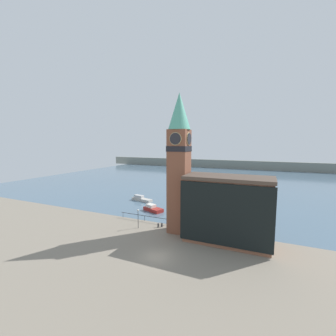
{
  "coord_description": "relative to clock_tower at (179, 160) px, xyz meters",
  "views": [
    {
      "loc": [
        13.21,
        -25.94,
        15.52
      ],
      "look_at": [
        -1.54,
        7.17,
        11.4
      ],
      "focal_mm": 24.0,
      "sensor_mm": 36.0,
      "label": 1
    }
  ],
  "objects": [
    {
      "name": "boat_far",
      "position": [
        -16.75,
        15.32,
        -12.13
      ],
      "size": [
        6.36,
        2.99,
        1.4
      ],
      "rotation": [
        0.0,
        0.0,
        -0.23
      ],
      "color": "#B7B2A8",
      "rests_on": "water"
    },
    {
      "name": "boat_near",
      "position": [
        -9.66,
        8.53,
        -12.1
      ],
      "size": [
        5.11,
        3.64,
        1.44
      ],
      "rotation": [
        0.0,
        0.0,
        -0.36
      ],
      "color": "maroon",
      "rests_on": "water"
    },
    {
      "name": "mooring_bollard_near",
      "position": [
        -3.58,
        0.61,
        -12.22
      ],
      "size": [
        0.31,
        0.31,
        0.77
      ],
      "color": "#2D2D33",
      "rests_on": "ground_plane"
    },
    {
      "name": "mooring_bollard_far",
      "position": [
        -4.1,
        0.1,
        -12.2
      ],
      "size": [
        0.28,
        0.28,
        0.8
      ],
      "color": "#2D2D33",
      "rests_on": "ground_plane"
    },
    {
      "name": "clock_tower",
      "position": [
        0.0,
        0.0,
        0.0
      ],
      "size": [
        3.76,
        3.76,
        23.74
      ],
      "color": "brown",
      "rests_on": "ground_plane"
    },
    {
      "name": "pier_railing",
      "position": [
        -8.09,
        2.06,
        -11.68
      ],
      "size": [
        10.91,
        0.08,
        1.09
      ],
      "color": "#232328",
      "rests_on": "ground_plane"
    },
    {
      "name": "far_shoreline",
      "position": [
        0.53,
        102.31,
        -10.14
      ],
      "size": [
        180.0,
        3.0,
        5.0
      ],
      "color": "gray",
      "rests_on": "water"
    },
    {
      "name": "water",
      "position": [
        0.53,
        62.31,
        -12.64
      ],
      "size": [
        160.0,
        120.0,
        0.0
      ],
      "color": "slate",
      "rests_on": "ground_plane"
    },
    {
      "name": "pier_building",
      "position": [
        8.43,
        -0.94,
        -7.4
      ],
      "size": [
        13.33,
        6.13,
        10.43
      ],
      "color": "#935B42",
      "rests_on": "ground_plane"
    },
    {
      "name": "lamp_post",
      "position": [
        -7.3,
        -1.63,
        -10.16
      ],
      "size": [
        0.32,
        0.32,
        3.49
      ],
      "color": "black",
      "rests_on": "ground_plane"
    },
    {
      "name": "ground_plane",
      "position": [
        0.53,
        -9.56,
        -12.64
      ],
      "size": [
        160.0,
        160.0,
        0.0
      ],
      "primitive_type": "plane",
      "color": "gray"
    }
  ]
}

